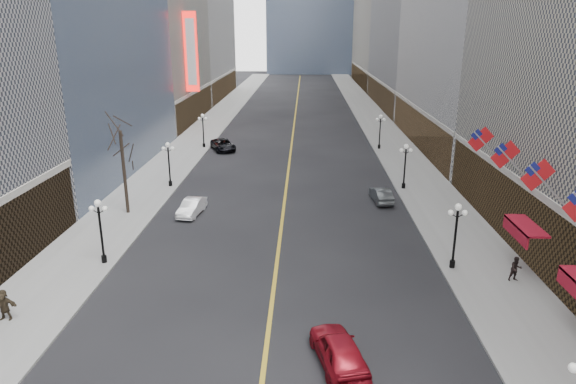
# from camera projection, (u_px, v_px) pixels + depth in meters

# --- Properties ---
(sidewalk_east) EXTENTS (6.00, 230.00, 0.15)m
(sidewalk_east) POSITION_uv_depth(u_px,v_px,m) (391.00, 143.00, 72.43)
(sidewalk_east) COLOR gray
(sidewalk_east) RESTS_ON ground
(sidewalk_west) EXTENTS (6.00, 230.00, 0.15)m
(sidewalk_west) POSITION_uv_depth(u_px,v_px,m) (194.00, 141.00, 73.32)
(sidewalk_west) COLOR gray
(sidewalk_west) RESTS_ON ground
(lane_line) EXTENTS (0.25, 200.00, 0.02)m
(lane_line) POSITION_uv_depth(u_px,v_px,m) (293.00, 129.00, 82.42)
(lane_line) COLOR gold
(lane_line) RESTS_ON ground
(streetlamp_east_1) EXTENTS (1.26, 0.44, 4.52)m
(streetlamp_east_1) POSITION_uv_depth(u_px,v_px,m) (456.00, 229.00, 33.54)
(streetlamp_east_1) COLOR black
(streetlamp_east_1) RESTS_ON sidewalk_east
(streetlamp_east_2) EXTENTS (1.26, 0.44, 4.52)m
(streetlamp_east_2) POSITION_uv_depth(u_px,v_px,m) (405.00, 161.00, 50.69)
(streetlamp_east_2) COLOR black
(streetlamp_east_2) RESTS_ON sidewalk_east
(streetlamp_east_3) EXTENTS (1.26, 0.44, 4.52)m
(streetlamp_east_3) POSITION_uv_depth(u_px,v_px,m) (380.00, 128.00, 67.83)
(streetlamp_east_3) COLOR black
(streetlamp_east_3) RESTS_ON sidewalk_east
(streetlamp_west_1) EXTENTS (1.26, 0.44, 4.52)m
(streetlamp_west_1) POSITION_uv_depth(u_px,v_px,m) (100.00, 225.00, 34.29)
(streetlamp_west_1) COLOR black
(streetlamp_west_1) RESTS_ON sidewalk_west
(streetlamp_west_2) EXTENTS (1.26, 0.44, 4.52)m
(streetlamp_west_2) POSITION_uv_depth(u_px,v_px,m) (169.00, 160.00, 51.44)
(streetlamp_west_2) COLOR black
(streetlamp_west_2) RESTS_ON sidewalk_west
(streetlamp_west_3) EXTENTS (1.26, 0.44, 4.52)m
(streetlamp_west_3) POSITION_uv_depth(u_px,v_px,m) (203.00, 127.00, 68.58)
(streetlamp_west_3) COLOR black
(streetlamp_west_3) RESTS_ON sidewalk_west
(flag_3) EXTENTS (2.87, 0.12, 2.87)m
(flag_3) POSITION_uv_depth(u_px,v_px,m) (540.00, 178.00, 29.24)
(flag_3) COLOR #B2B2B7
(flag_3) RESTS_ON ground
(flag_4) EXTENTS (2.87, 0.12, 2.87)m
(flag_4) POSITION_uv_depth(u_px,v_px,m) (508.00, 157.00, 34.01)
(flag_4) COLOR #B2B2B7
(flag_4) RESTS_ON ground
(flag_5) EXTENTS (2.87, 0.12, 2.87)m
(flag_5) POSITION_uv_depth(u_px,v_px,m) (483.00, 141.00, 38.77)
(flag_5) COLOR #B2B2B7
(flag_5) RESTS_ON ground
(awning_c) EXTENTS (1.40, 4.00, 0.93)m
(awning_c) POSITION_uv_depth(u_px,v_px,m) (523.00, 227.00, 33.35)
(awning_c) COLOR maroon
(awning_c) RESTS_ON ground
(theatre_marquee) EXTENTS (2.00, 0.55, 12.00)m
(theatre_marquee) POSITION_uv_depth(u_px,v_px,m) (191.00, 52.00, 79.29)
(theatre_marquee) COLOR red
(theatre_marquee) RESTS_ON ground
(tree_west_far) EXTENTS (3.60, 3.60, 7.92)m
(tree_west_far) POSITION_uv_depth(u_px,v_px,m) (121.00, 144.00, 42.86)
(tree_west_far) COLOR #2D231C
(tree_west_far) RESTS_ON sidewalk_west
(car_nb_mid) EXTENTS (2.02, 4.33, 1.37)m
(car_nb_mid) POSITION_uv_depth(u_px,v_px,m) (192.00, 207.00, 44.40)
(car_nb_mid) COLOR white
(car_nb_mid) RESTS_ON ground
(car_nb_far) EXTENTS (4.39, 5.94, 1.50)m
(car_nb_far) POSITION_uv_depth(u_px,v_px,m) (223.00, 145.00, 68.03)
(car_nb_far) COLOR black
(car_nb_far) RESTS_ON ground
(car_sb_mid) EXTENTS (3.06, 5.14, 1.64)m
(car_sb_mid) POSITION_uv_depth(u_px,v_px,m) (339.00, 350.00, 24.40)
(car_sb_mid) COLOR maroon
(car_sb_mid) RESTS_ON ground
(car_sb_far) EXTENTS (1.87, 4.27, 1.36)m
(car_sb_far) POSITION_uv_depth(u_px,v_px,m) (381.00, 195.00, 47.68)
(car_sb_far) COLOR #464B4D
(car_sb_far) RESTS_ON ground
(ped_east_walk) EXTENTS (0.85, 0.56, 1.63)m
(ped_east_walk) POSITION_uv_depth(u_px,v_px,m) (516.00, 269.00, 32.30)
(ped_east_walk) COLOR black
(ped_east_walk) RESTS_ON sidewalk_east
(ped_west_far) EXTENTS (1.66, 0.53, 1.78)m
(ped_west_far) POSITION_uv_depth(u_px,v_px,m) (4.00, 305.00, 27.96)
(ped_west_far) COLOR #33291C
(ped_west_far) RESTS_ON sidewalk_west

